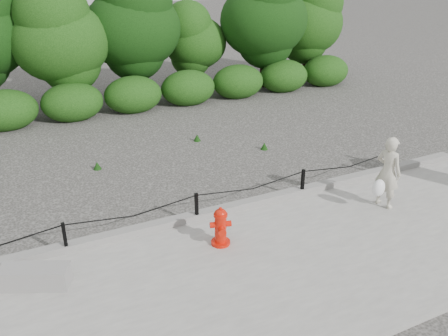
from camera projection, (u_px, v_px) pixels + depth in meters
ground at (197, 224)px, 9.43m from camera, size 90.00×90.00×0.00m
sidewalk at (245, 279)px, 7.78m from camera, size 14.00×4.00×0.08m
curb at (196, 216)px, 9.41m from camera, size 14.00×0.22×0.14m
chain_barrier at (196, 204)px, 9.24m from camera, size 10.06×0.06×0.60m
treeline at (83, 29)px, 15.55m from camera, size 20.52×3.82×4.76m
fire_hydrant at (221, 227)px, 8.49m from camera, size 0.43×0.44×0.75m
pedestrian at (387, 173)px, 9.64m from camera, size 0.73×0.63×1.53m
concrete_block at (35, 277)px, 7.49m from camera, size 1.14×0.80×0.35m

